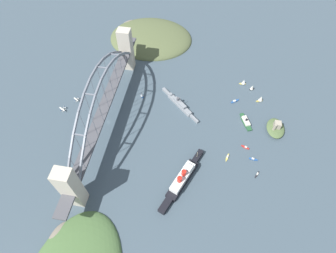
# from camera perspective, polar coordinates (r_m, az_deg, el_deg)

# --- Properties ---
(ground_plane) EXTENTS (1400.00, 1400.00, 0.00)m
(ground_plane) POSITION_cam_1_polar(r_m,az_deg,el_deg) (366.85, -12.41, 0.99)
(ground_plane) COLOR #3D4C56
(harbor_arch_bridge) EXTENTS (277.71, 18.00, 79.28)m
(harbor_arch_bridge) POSITION_cam_1_polar(r_m,az_deg,el_deg) (340.86, -13.41, 4.39)
(harbor_arch_bridge) COLOR #BCB29E
(harbor_arch_bridge) RESTS_ON ground
(headland_west_shore) EXTENTS (114.37, 138.66, 26.75)m
(headland_west_shore) POSITION_cam_1_polar(r_m,az_deg,el_deg) (486.67, -3.80, 18.07)
(headland_west_shore) COLOR #515B38
(headland_west_shore) RESTS_ON ground
(ocean_liner) EXTENTS (84.52, 41.24, 20.44)m
(ocean_liner) POSITION_cam_1_polar(r_m,az_deg,el_deg) (310.18, 3.02, -10.91)
(ocean_liner) COLOR black
(ocean_liner) RESTS_ON ground
(naval_cruiser) EXTENTS (54.25, 57.91, 18.03)m
(naval_cruiser) POSITION_cam_1_polar(r_m,az_deg,el_deg) (373.29, 2.44, 4.73)
(naval_cruiser) COLOR gray
(naval_cruiser) RESTS_ON ground
(harbor_ferry_steamer) EXTENTS (28.60, 16.45, 7.09)m
(harbor_ferry_steamer) POSITION_cam_1_polar(r_m,az_deg,el_deg) (370.23, 16.04, 1.00)
(harbor_ferry_steamer) COLOR #23512D
(harbor_ferry_steamer) RESTS_ON ground
(fort_island_mid_harbor) EXTENTS (32.14, 22.57, 16.09)m
(fort_island_mid_harbor) POSITION_cam_1_polar(r_m,az_deg,el_deg) (373.68, 21.68, -0.26)
(fort_island_mid_harbor) COLOR #4C6038
(fort_island_mid_harbor) RESTS_ON ground
(seaplane_taxiing_near_bridge) EXTENTS (8.38, 9.60, 4.94)m
(seaplane_taxiing_near_bridge) POSITION_cam_1_polar(r_m,az_deg,el_deg) (395.46, -21.24, 3.41)
(seaplane_taxiing_near_bridge) COLOR #B7B7B2
(seaplane_taxiing_near_bridge) RESTS_ON ground
(seaplane_second_in_formation) EXTENTS (7.56, 8.59, 4.77)m
(seaplane_second_in_formation) POSITION_cam_1_polar(r_m,az_deg,el_deg) (401.03, -18.65, 5.38)
(seaplane_second_in_formation) COLOR #B7B7B2
(seaplane_second_in_formation) RESTS_ON ground
(small_boat_0) EXTENTS (9.27, 11.29, 2.42)m
(small_boat_0) POSITION_cam_1_polar(r_m,az_deg,el_deg) (390.85, 13.85, 5.20)
(small_boat_0) COLOR #234C8C
(small_boat_0) RESTS_ON ground
(small_boat_1) EXTENTS (5.83, 9.76, 9.45)m
(small_boat_1) POSITION_cam_1_polar(r_m,az_deg,el_deg) (415.09, 15.63, 9.01)
(small_boat_1) COLOR gold
(small_boat_1) RESTS_ON ground
(small_boat_2) EXTENTS (11.22, 4.06, 1.96)m
(small_boat_2) POSITION_cam_1_polar(r_m,az_deg,el_deg) (336.20, 12.37, -6.31)
(small_boat_2) COLOR gold
(small_boat_2) RESTS_ON ground
(small_boat_3) EXTENTS (2.99, 10.31, 2.58)m
(small_boat_3) POSITION_cam_1_polar(r_m,az_deg,el_deg) (342.54, 17.46, -6.55)
(small_boat_3) COLOR #234C8C
(small_boat_3) RESTS_ON ground
(small_boat_4) EXTENTS (7.39, 9.68, 10.02)m
(small_boat_4) POSITION_cam_1_polar(r_m,az_deg,el_deg) (398.81, 18.92, 5.55)
(small_boat_4) COLOR gold
(small_boat_4) RESTS_ON ground
(small_boat_5) EXTENTS (6.35, 5.84, 8.06)m
(small_boat_5) POSITION_cam_1_polar(r_m,az_deg,el_deg) (385.62, -5.52, 6.70)
(small_boat_5) COLOR #234C8C
(small_boat_5) RESTS_ON ground
(small_boat_6) EXTENTS (5.15, 9.96, 2.21)m
(small_boat_6) POSITION_cam_1_polar(r_m,az_deg,el_deg) (348.68, 15.94, -4.21)
(small_boat_6) COLOR #B2231E
(small_boat_6) RESTS_ON ground
(small_boat_7) EXTENTS (6.16, 7.83, 8.97)m
(small_boat_7) POSITION_cam_1_polar(r_m,az_deg,el_deg) (410.72, 17.25, 7.83)
(small_boat_7) COLOR black
(small_boat_7) RESTS_ON ground
(small_boat_8) EXTENTS (9.58, 5.69, 2.09)m
(small_boat_8) POSITION_cam_1_polar(r_m,az_deg,el_deg) (334.34, 18.22, -9.53)
(small_boat_8) COLOR black
(small_boat_8) RESTS_ON ground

